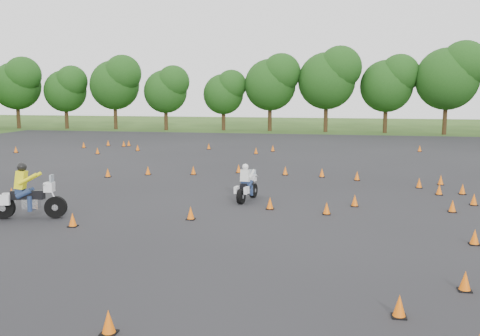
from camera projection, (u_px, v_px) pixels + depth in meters
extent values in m
plane|color=#2D5119|center=(220.00, 216.00, 19.65)|extent=(140.00, 140.00, 0.00)
plane|color=black|center=(248.00, 187.00, 25.49)|extent=(62.00, 62.00, 0.00)
cone|color=orange|center=(148.00, 171.00, 29.04)|extent=(0.26, 0.26, 0.45)
cone|color=orange|center=(108.00, 173.00, 28.26)|extent=(0.26, 0.26, 0.45)
cone|color=orange|center=(474.00, 200.00, 21.39)|extent=(0.26, 0.26, 0.45)
cone|color=orange|center=(285.00, 171.00, 28.97)|extent=(0.26, 0.26, 0.45)
cone|color=orange|center=(97.00, 151.00, 38.41)|extent=(0.26, 0.26, 0.45)
cone|color=orange|center=(419.00, 183.00, 25.15)|extent=(0.26, 0.26, 0.45)
cone|color=orange|center=(12.00, 193.00, 22.71)|extent=(0.26, 0.26, 0.45)
cone|color=orange|center=(475.00, 237.00, 15.94)|extent=(0.26, 0.26, 0.45)
cone|color=orange|center=(109.00, 322.00, 10.12)|extent=(0.26, 0.26, 0.45)
cone|color=orange|center=(73.00, 220.00, 18.04)|extent=(0.26, 0.26, 0.45)
cone|color=orange|center=(191.00, 213.00, 19.04)|extent=(0.26, 0.26, 0.45)
cone|color=orange|center=(129.00, 143.00, 43.83)|extent=(0.26, 0.26, 0.45)
cone|color=orange|center=(239.00, 169.00, 29.74)|extent=(0.26, 0.26, 0.45)
cone|color=orange|center=(193.00, 170.00, 29.13)|extent=(0.26, 0.26, 0.45)
cone|color=orange|center=(420.00, 149.00, 39.92)|extent=(0.26, 0.26, 0.45)
cone|color=orange|center=(357.00, 176.00, 27.24)|extent=(0.26, 0.26, 0.45)
cone|color=orange|center=(441.00, 180.00, 25.99)|extent=(0.26, 0.26, 0.45)
cone|color=orange|center=(273.00, 148.00, 40.06)|extent=(0.26, 0.26, 0.45)
cone|color=orange|center=(124.00, 144.00, 43.45)|extent=(0.26, 0.26, 0.45)
cone|color=orange|center=(256.00, 151.00, 38.46)|extent=(0.26, 0.26, 0.45)
cone|color=orange|center=(108.00, 143.00, 43.99)|extent=(0.26, 0.26, 0.45)
cone|color=orange|center=(322.00, 173.00, 28.28)|extent=(0.26, 0.26, 0.45)
cone|color=orange|center=(439.00, 190.00, 23.51)|extent=(0.26, 0.26, 0.45)
cone|color=orange|center=(452.00, 206.00, 20.18)|extent=(0.26, 0.26, 0.45)
cone|color=orange|center=(138.00, 148.00, 40.45)|extent=(0.26, 0.26, 0.45)
cone|color=orange|center=(84.00, 145.00, 42.47)|extent=(0.26, 0.26, 0.45)
cone|color=orange|center=(16.00, 150.00, 39.19)|extent=(0.26, 0.26, 0.45)
cone|color=orange|center=(399.00, 307.00, 10.86)|extent=(0.26, 0.26, 0.45)
cone|color=orange|center=(327.00, 208.00, 19.82)|extent=(0.26, 0.26, 0.45)
cone|color=orange|center=(209.00, 146.00, 41.40)|extent=(0.26, 0.26, 0.45)
cone|color=orange|center=(270.00, 204.00, 20.67)|extent=(0.26, 0.26, 0.45)
cone|color=orange|center=(463.00, 189.00, 23.62)|extent=(0.26, 0.26, 0.45)
cone|color=orange|center=(355.00, 201.00, 21.18)|extent=(0.26, 0.26, 0.45)
cone|color=orange|center=(465.00, 281.00, 12.28)|extent=(0.26, 0.26, 0.45)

